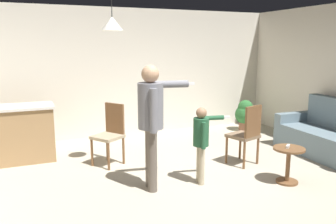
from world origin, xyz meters
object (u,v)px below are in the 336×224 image
at_px(person_child, 202,137).
at_px(dining_chair_near_wall, 247,133).
at_px(couch_floral, 329,137).
at_px(potted_plant_corner, 245,114).
at_px(side_table_by_couch, 288,161).
at_px(person_adult, 152,114).
at_px(spare_remote_on_table, 288,146).
at_px(dining_chair_by_counter, 110,132).
at_px(kitchen_counter, 16,134).

height_order(person_child, dining_chair_near_wall, person_child).
xyz_separation_m(couch_floral, potted_plant_corner, (-0.31, 2.10, 0.06)).
bearing_deg(dining_chair_near_wall, side_table_by_couch, -100.81).
distance_m(person_adult, person_child, 0.80).
distance_m(potted_plant_corner, spare_remote_on_table, 3.08).
xyz_separation_m(dining_chair_by_counter, spare_remote_on_table, (2.12, -1.76, -0.01)).
xyz_separation_m(potted_plant_corner, spare_remote_on_table, (-1.26, -2.81, 0.15)).
distance_m(kitchen_counter, dining_chair_near_wall, 3.83).
xyz_separation_m(person_adult, spare_remote_on_table, (1.84, -0.54, -0.51)).
bearing_deg(dining_chair_near_wall, potted_plant_corner, 37.54).
relative_size(person_child, potted_plant_corner, 1.56).
bearing_deg(spare_remote_on_table, person_child, 158.13).
bearing_deg(couch_floral, person_adult, 94.17).
bearing_deg(potted_plant_corner, person_adult, -143.78).
bearing_deg(spare_remote_on_table, side_table_by_couch, -57.76).
bearing_deg(side_table_by_couch, person_child, 157.63).
distance_m(side_table_by_couch, dining_chair_by_counter, 2.78).
height_order(couch_floral, kitchen_counter, couch_floral).
relative_size(person_child, spare_remote_on_table, 8.45).
height_order(person_child, spare_remote_on_table, person_child).
height_order(dining_chair_near_wall, potted_plant_corner, dining_chair_near_wall).
distance_m(person_adult, spare_remote_on_table, 1.99).
bearing_deg(person_adult, spare_remote_on_table, 82.42).
bearing_deg(potted_plant_corner, dining_chair_by_counter, -162.73).
relative_size(couch_floral, person_child, 1.65).
relative_size(side_table_by_couch, dining_chair_by_counter, 0.52).
bearing_deg(couch_floral, dining_chair_by_counter, 75.43).
height_order(kitchen_counter, side_table_by_couch, kitchen_counter).
xyz_separation_m(couch_floral, dining_chair_near_wall, (-1.66, 0.14, 0.21)).
bearing_deg(potted_plant_corner, dining_chair_near_wall, -124.64).
height_order(dining_chair_by_counter, spare_remote_on_table, dining_chair_by_counter).
bearing_deg(dining_chair_by_counter, dining_chair_near_wall, -148.57).
height_order(kitchen_counter, dining_chair_by_counter, dining_chair_by_counter).
xyz_separation_m(couch_floral, kitchen_counter, (-5.12, 1.77, 0.15)).
bearing_deg(person_child, person_adult, -85.42).
xyz_separation_m(side_table_by_couch, person_child, (-1.14, 0.47, 0.36)).
bearing_deg(spare_remote_on_table, potted_plant_corner, 65.88).
bearing_deg(couch_floral, dining_chair_near_wall, 86.53).
relative_size(side_table_by_couch, person_child, 0.47).
xyz_separation_m(kitchen_counter, person_adult, (1.72, -1.94, 0.57)).
distance_m(kitchen_counter, person_adult, 2.66).
relative_size(side_table_by_couch, person_adult, 0.31).
bearing_deg(side_table_by_couch, kitchen_counter, 145.02).
relative_size(couch_floral, dining_chair_near_wall, 1.82).
bearing_deg(spare_remote_on_table, kitchen_counter, 145.11).
bearing_deg(couch_floral, side_table_by_couch, 116.35).
bearing_deg(kitchen_counter, dining_chair_near_wall, -25.25).
height_order(person_adult, person_child, person_adult).
bearing_deg(spare_remote_on_table, person_adult, 163.70).
bearing_deg(couch_floral, spare_remote_on_table, 115.73).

